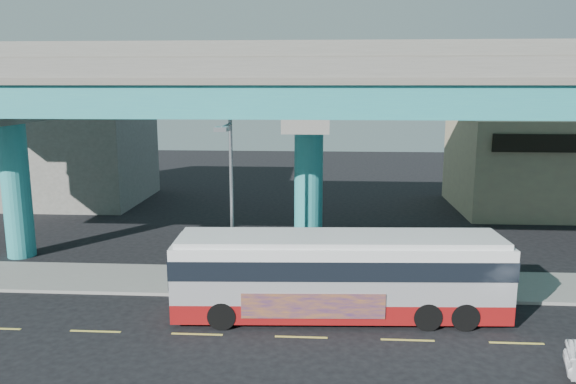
{
  "coord_description": "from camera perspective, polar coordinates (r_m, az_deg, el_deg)",
  "views": [
    {
      "loc": [
        0.76,
        -20.14,
        9.43
      ],
      "look_at": [
        -0.77,
        4.0,
        4.78
      ],
      "focal_mm": 35.0,
      "sensor_mm": 36.0,
      "label": 1
    }
  ],
  "objects": [
    {
      "name": "lane_markings",
      "position": [
        21.98,
        1.34,
        -14.52
      ],
      "size": [
        58.0,
        0.12,
        0.01
      ],
      "color": "#D8C64C",
      "rests_on": "ground"
    },
    {
      "name": "viaduct",
      "position": [
        29.26,
        2.17,
        10.3
      ],
      "size": [
        52.0,
        12.4,
        11.7
      ],
      "color": "teal",
      "rests_on": "ground"
    },
    {
      "name": "ground",
      "position": [
        22.26,
        1.37,
        -14.2
      ],
      "size": [
        120.0,
        120.0,
        0.0
      ],
      "primitive_type": "plane",
      "color": "black",
      "rests_on": "ground"
    },
    {
      "name": "building_beige",
      "position": [
        46.82,
        25.22,
        2.57
      ],
      "size": [
        14.0,
        10.23,
        7.0
      ],
      "color": "tan",
      "rests_on": "ground"
    },
    {
      "name": "stop_sign",
      "position": [
        25.61,
        10.7,
        -5.98
      ],
      "size": [
        0.6,
        0.58,
        2.68
      ],
      "rotation": [
        0.0,
        0.0,
        0.38
      ],
      "color": "gray",
      "rests_on": "sidewalk"
    },
    {
      "name": "building_concrete",
      "position": [
        49.03,
        -21.51,
        4.35
      ],
      "size": [
        12.0,
        10.0,
        9.0
      ],
      "primitive_type": "cube",
      "color": "gray",
      "rests_on": "ground"
    },
    {
      "name": "street_lamp",
      "position": [
        24.29,
        -5.99,
        0.83
      ],
      "size": [
        0.5,
        2.54,
        7.81
      ],
      "color": "gray",
      "rests_on": "sidewalk"
    },
    {
      "name": "transit_bus",
      "position": [
        23.18,
        5.29,
        -8.15
      ],
      "size": [
        13.58,
        3.59,
        3.45
      ],
      "rotation": [
        0.0,
        0.0,
        0.05
      ],
      "color": "maroon",
      "rests_on": "ground"
    },
    {
      "name": "sidewalk",
      "position": [
        27.31,
        1.84,
        -9.16
      ],
      "size": [
        70.0,
        4.0,
        0.15
      ],
      "primitive_type": "cube",
      "color": "gray",
      "rests_on": "ground"
    }
  ]
}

